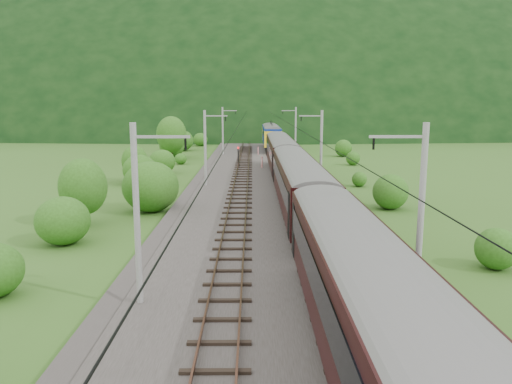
{
  "coord_description": "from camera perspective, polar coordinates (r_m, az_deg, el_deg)",
  "views": [
    {
      "loc": [
        -1.16,
        -21.17,
        9.15
      ],
      "look_at": [
        -0.9,
        15.02,
        2.6
      ],
      "focal_mm": 35.0,
      "sensor_mm": 36.0,
      "label": 1
    }
  ],
  "objects": [
    {
      "name": "ground",
      "position": [
        23.1,
        2.56,
        -13.09
      ],
      "size": [
        600.0,
        600.0,
        0.0
      ],
      "primitive_type": "plane",
      "color": "#32541A",
      "rests_on": "ground"
    },
    {
      "name": "railbed",
      "position": [
        32.47,
        1.66,
        -5.84
      ],
      "size": [
        14.0,
        220.0,
        0.3
      ],
      "primitive_type": "cube",
      "color": "#38332D",
      "rests_on": "ground"
    },
    {
      "name": "track_left",
      "position": [
        32.41,
        -2.61,
        -5.47
      ],
      "size": [
        2.4,
        220.0,
        0.27
      ],
      "color": "#543024",
      "rests_on": "railbed"
    },
    {
      "name": "track_right",
      "position": [
        32.58,
        5.9,
        -5.43
      ],
      "size": [
        2.4,
        220.0,
        0.27
      ],
      "color": "#543024",
      "rests_on": "railbed"
    },
    {
      "name": "catenary_left",
      "position": [
        53.61,
        -5.75,
        5.23
      ],
      "size": [
        2.54,
        192.28,
        8.0
      ],
      "color": "gray",
      "rests_on": "railbed"
    },
    {
      "name": "catenary_right",
      "position": [
        53.87,
        7.38,
        5.22
      ],
      "size": [
        2.54,
        192.28,
        8.0
      ],
      "color": "gray",
      "rests_on": "railbed"
    },
    {
      "name": "overhead_wires",
      "position": [
        31.26,
        1.72,
        6.49
      ],
      "size": [
        4.83,
        198.0,
        0.03
      ],
      "color": "black",
      "rests_on": "ground"
    },
    {
      "name": "mountain_main",
      "position": [
        281.33,
        -0.18,
        8.4
      ],
      "size": [
        504.0,
        360.0,
        244.0
      ],
      "primitive_type": "ellipsoid",
      "color": "black",
      "rests_on": "ground"
    },
    {
      "name": "mountain_ridge",
      "position": [
        342.58,
        -20.93,
        8.06
      ],
      "size": [
        336.0,
        280.0,
        132.0
      ],
      "primitive_type": "ellipsoid",
      "color": "black",
      "rests_on": "ground"
    },
    {
      "name": "train",
      "position": [
        26.52,
        7.31,
        -1.85
      ],
      "size": [
        3.08,
        148.28,
        5.36
      ],
      "color": "black",
      "rests_on": "ground"
    },
    {
      "name": "hazard_post_near",
      "position": [
        84.89,
        0.24,
        4.73
      ],
      "size": [
        0.14,
        0.14,
        1.35
      ],
      "primitive_type": "cylinder",
      "color": "red",
      "rests_on": "railbed"
    },
    {
      "name": "hazard_post_far",
      "position": [
        68.02,
        0.69,
        3.44
      ],
      "size": [
        0.17,
        0.17,
        1.55
      ],
      "primitive_type": "cylinder",
      "color": "red",
      "rests_on": "railbed"
    },
    {
      "name": "signal",
      "position": [
        71.92,
        -2.05,
        4.35
      ],
      "size": [
        0.27,
        0.27,
        2.48
      ],
      "color": "black",
      "rests_on": "railbed"
    },
    {
      "name": "vegetation_left",
      "position": [
        40.37,
        -18.03,
        0.22
      ],
      "size": [
        13.93,
        148.96,
        6.99
      ],
      "color": "#295416",
      "rests_on": "ground"
    },
    {
      "name": "vegetation_right",
      "position": [
        29.8,
        26.15,
        -6.15
      ],
      "size": [
        7.69,
        107.78,
        2.89
      ],
      "color": "#295416",
      "rests_on": "ground"
    }
  ]
}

